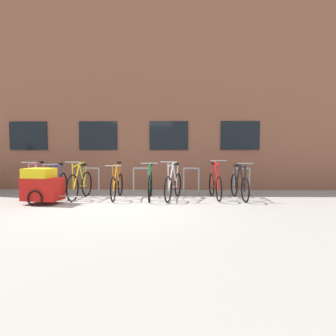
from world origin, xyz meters
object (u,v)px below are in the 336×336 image
at_px(bicycle_blue, 57,184).
at_px(bike_trailer, 42,186).
at_px(bicycle_white, 173,185).
at_px(bicycle_pink, 37,184).
at_px(bicycle_red, 215,185).
at_px(bicycle_black, 239,185).
at_px(bicycle_yellow, 80,184).
at_px(bicycle_green, 150,185).
at_px(bicycle_orange, 117,185).

relative_size(bicycle_blue, bike_trailer, 1.12).
xyz_separation_m(bicycle_white, bicycle_blue, (-3.32, 0.13, -0.01)).
bearing_deg(bicycle_white, bicycle_pink, 178.32).
distance_m(bicycle_red, bicycle_blue, 4.50).
relative_size(bicycle_pink, bicycle_black, 0.96).
distance_m(bicycle_red, bicycle_yellow, 3.80).
height_order(bicycle_black, bike_trailer, bicycle_black).
distance_m(bicycle_black, bicycle_green, 2.49).
bearing_deg(bike_trailer, bicycle_orange, 29.90).
height_order(bicycle_pink, bicycle_blue, bicycle_pink).
relative_size(bicycle_yellow, bicycle_green, 0.94).
xyz_separation_m(bicycle_white, bicycle_yellow, (-2.63, 0.02, 0.01)).
height_order(bicycle_pink, bike_trailer, bicycle_pink).
distance_m(bicycle_white, bicycle_black, 1.84).
xyz_separation_m(bicycle_red, bicycle_orange, (-2.77, 0.01, -0.01)).
relative_size(bicycle_black, bicycle_yellow, 1.02).
bearing_deg(bicycle_pink, bicycle_blue, 1.39).
xyz_separation_m(bicycle_white, bicycle_green, (-0.65, -0.00, 0.01)).
xyz_separation_m(bicycle_black, bicycle_red, (-0.67, 0.04, 0.01)).
distance_m(bicycle_black, bicycle_blue, 5.17).
bearing_deg(bike_trailer, bicycle_black, 10.27).
distance_m(bicycle_pink, bicycle_blue, 0.58).
xyz_separation_m(bicycle_white, bike_trailer, (-3.30, -0.90, 0.08)).
xyz_separation_m(bicycle_white, bicycle_pink, (-3.90, 0.11, -0.00)).
relative_size(bicycle_pink, bicycle_red, 0.99).
height_order(bicycle_green, bicycle_blue, bicycle_green).
distance_m(bicycle_red, bicycle_orange, 2.77).
height_order(bicycle_black, bicycle_blue, bicycle_black).
distance_m(bicycle_blue, bike_trailer, 1.03).
distance_m(bicycle_white, bicycle_yellow, 2.63).
bearing_deg(bicycle_black, bicycle_orange, 179.15).
bearing_deg(bicycle_yellow, bicycle_red, 0.87).
bearing_deg(bicycle_orange, bicycle_red, -0.19).
height_order(bicycle_red, bicycle_orange, bicycle_red).
height_order(bicycle_white, bike_trailer, bicycle_white).
xyz_separation_m(bicycle_yellow, bicycle_orange, (1.03, 0.07, -0.02)).
height_order(bicycle_yellow, bicycle_blue, bicycle_yellow).
bearing_deg(bicycle_blue, bicycle_orange, -1.38).
xyz_separation_m(bicycle_red, bike_trailer, (-4.48, -0.97, 0.08)).
relative_size(bicycle_black, bicycle_orange, 0.97).
bearing_deg(bicycle_green, bicycle_orange, 174.53).
distance_m(bicycle_red, bike_trailer, 4.58).
height_order(bicycle_pink, bicycle_green, bicycle_pink).
height_order(bicycle_white, bicycle_red, bicycle_red).
bearing_deg(bicycle_green, bicycle_red, 2.58).
bearing_deg(bicycle_orange, bicycle_white, -3.12).
bearing_deg(bicycle_black, bicycle_blue, 178.98).
bearing_deg(bicycle_black, bicycle_yellow, -179.80).
bearing_deg(bicycle_blue, bicycle_yellow, -8.84).
bearing_deg(bicycle_yellow, bicycle_orange, 3.70).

